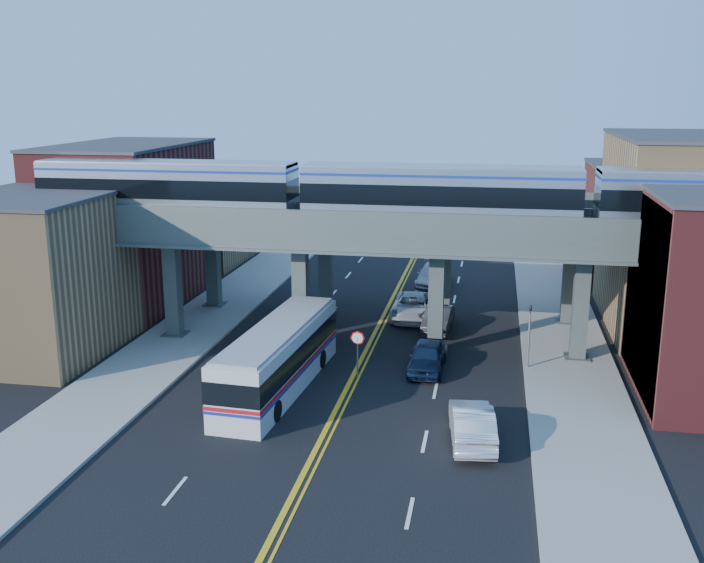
{
  "coord_description": "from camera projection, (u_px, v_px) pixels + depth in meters",
  "views": [
    {
      "loc": [
        7.01,
        -35.47,
        14.97
      ],
      "look_at": [
        -0.51,
        5.84,
        4.57
      ],
      "focal_mm": 40.0,
      "sensor_mm": 36.0,
      "label": 1
    }
  ],
  "objects": [
    {
      "name": "car_lane_c",
      "position": [
        413.0,
        306.0,
        52.22
      ],
      "size": [
        2.69,
        5.74,
        1.59
      ],
      "primitive_type": "imported",
      "rotation": [
        0.0,
        0.0,
        0.01
      ],
      "color": "silver",
      "rests_on": "ground"
    },
    {
      "name": "stop_sign",
      "position": [
        358.0,
        347.0,
        41.08
      ],
      "size": [
        0.76,
        0.09,
        2.63
      ],
      "color": "slate",
      "rests_on": "ground"
    },
    {
      "name": "mural_panel",
      "position": [
        644.0,
        300.0,
        38.84
      ],
      "size": [
        0.1,
        9.5,
        9.5
      ],
      "primitive_type": "cube",
      "color": "teal",
      "rests_on": "ground"
    },
    {
      "name": "car_lane_a",
      "position": [
        427.0,
        357.0,
        42.49
      ],
      "size": [
        1.94,
        4.67,
        1.58
      ],
      "primitive_type": "imported",
      "rotation": [
        0.0,
        0.0,
        -0.02
      ],
      "color": "#0E1A34",
      "rests_on": "ground"
    },
    {
      "name": "elevated_viaduct_near",
      "position": [
        368.0,
        241.0,
        44.78
      ],
      "size": [
        52.0,
        3.6,
        7.4
      ],
      "color": "#3B4543",
      "rests_on": "ground"
    },
    {
      "name": "building_east_c",
      "position": [
        640.0,
        224.0,
        62.09
      ],
      "size": [
        8.0,
        10.0,
        9.0
      ],
      "primitive_type": "cube",
      "color": "maroon",
      "rests_on": "ground"
    },
    {
      "name": "ground",
      "position": [
        341.0,
        399.0,
        38.7
      ],
      "size": [
        120.0,
        120.0,
        0.0
      ],
      "primitive_type": "plane",
      "color": "black",
      "rests_on": "ground"
    },
    {
      "name": "elevated_viaduct_far",
      "position": [
        385.0,
        221.0,
        51.46
      ],
      "size": [
        52.0,
        3.6,
        7.4
      ],
      "color": "#3B4543",
      "rests_on": "ground"
    },
    {
      "name": "car_parked_curb",
      "position": [
        472.0,
        423.0,
        33.92
      ],
      "size": [
        2.33,
        5.25,
        1.67
      ],
      "primitive_type": "imported",
      "rotation": [
        0.0,
        0.0,
        3.25
      ],
      "color": "silver",
      "rests_on": "ground"
    },
    {
      "name": "transit_bus",
      "position": [
        278.0,
        358.0,
        39.77
      ],
      "size": [
        3.57,
        12.42,
        3.16
      ],
      "rotation": [
        0.0,
        0.0,
        1.5
      ],
      "color": "silver",
      "rests_on": "ground"
    },
    {
      "name": "building_east_b",
      "position": [
        678.0,
        234.0,
        49.31
      ],
      "size": [
        8.0,
        14.0,
        12.0
      ],
      "primitive_type": "cube",
      "color": "#9B7A50",
      "rests_on": "ground"
    },
    {
      "name": "building_west_a",
      "position": [
        36.0,
        277.0,
        44.65
      ],
      "size": [
        8.0,
        10.0,
        9.0
      ],
      "primitive_type": "cube",
      "color": "#9B7A50",
      "rests_on": "ground"
    },
    {
      "name": "car_lane_b",
      "position": [
        438.0,
        319.0,
        49.49
      ],
      "size": [
        1.88,
        4.65,
        1.5
      ],
      "primitive_type": "imported",
      "rotation": [
        0.0,
        0.0,
        -0.06
      ],
      "color": "#333336",
      "rests_on": "ground"
    },
    {
      "name": "sidewalk_east",
      "position": [
        565.0,
        347.0,
        46.23
      ],
      "size": [
        5.0,
        70.0,
        0.16
      ],
      "primitive_type": "cube",
      "color": "gray",
      "rests_on": "ground"
    },
    {
      "name": "sidewalk_west",
      "position": [
        195.0,
        327.0,
        50.23
      ],
      "size": [
        5.0,
        70.0,
        0.16
      ],
      "primitive_type": "cube",
      "color": "gray",
      "rests_on": "ground"
    },
    {
      "name": "building_west_c",
      "position": [
        198.0,
        216.0,
        68.64
      ],
      "size": [
        8.0,
        10.0,
        8.0
      ],
      "primitive_type": "cube",
      "color": "#9B7A50",
      "rests_on": "ground"
    },
    {
      "name": "car_lane_d",
      "position": [
        433.0,
        276.0,
        60.4
      ],
      "size": [
        2.55,
        5.99,
        1.72
      ],
      "primitive_type": "imported",
      "rotation": [
        0.0,
        0.0,
        -0.02
      ],
      "color": "#AAAAAF",
      "rests_on": "ground"
    },
    {
      "name": "building_west_b",
      "position": [
        130.0,
        224.0,
        55.87
      ],
      "size": [
        8.0,
        14.0,
        11.0
      ],
      "primitive_type": "cube",
      "color": "maroon",
      "rests_on": "ground"
    },
    {
      "name": "traffic_signal",
      "position": [
        529.0,
        329.0,
        42.27
      ],
      "size": [
        0.15,
        0.18,
        4.1
      ],
      "color": "slate",
      "rests_on": "ground"
    },
    {
      "name": "transit_train",
      "position": [
        440.0,
        194.0,
        43.4
      ],
      "size": [
        47.31,
        2.97,
        3.46
      ],
      "color": "black",
      "rests_on": "elevated_viaduct_near"
    }
  ]
}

